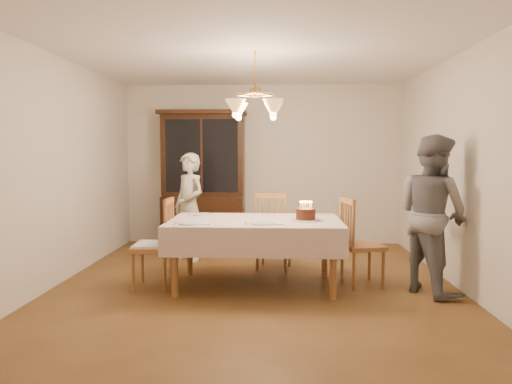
{
  "coord_description": "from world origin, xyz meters",
  "views": [
    {
      "loc": [
        0.24,
        -5.02,
        1.51
      ],
      "look_at": [
        0.0,
        0.2,
        1.05
      ],
      "focal_mm": 32.0,
      "sensor_mm": 36.0,
      "label": 1
    }
  ],
  "objects_px": {
    "china_hutch": "(204,181)",
    "elderly_woman": "(189,207)",
    "chair_far_side": "(274,235)",
    "birthday_cake": "(306,215)",
    "dining_table": "(255,226)"
  },
  "relations": [
    {
      "from": "china_hutch",
      "to": "elderly_woman",
      "type": "distance_m",
      "value": 1.12
    },
    {
      "from": "china_hutch",
      "to": "chair_far_side",
      "type": "relative_size",
      "value": 2.16
    },
    {
      "from": "chair_far_side",
      "to": "elderly_woman",
      "type": "xyz_separation_m",
      "value": [
        -1.17,
        0.41,
        0.31
      ]
    },
    {
      "from": "china_hutch",
      "to": "birthday_cake",
      "type": "distance_m",
      "value": 2.74
    },
    {
      "from": "china_hutch",
      "to": "birthday_cake",
      "type": "relative_size",
      "value": 7.2
    },
    {
      "from": "dining_table",
      "to": "elderly_woman",
      "type": "relative_size",
      "value": 1.27
    },
    {
      "from": "birthday_cake",
      "to": "chair_far_side",
      "type": "bearing_deg",
      "value": 114.16
    },
    {
      "from": "dining_table",
      "to": "china_hutch",
      "type": "height_order",
      "value": "china_hutch"
    },
    {
      "from": "dining_table",
      "to": "elderly_woman",
      "type": "bearing_deg",
      "value": 129.41
    },
    {
      "from": "china_hutch",
      "to": "birthday_cake",
      "type": "bearing_deg",
      "value": -56.73
    },
    {
      "from": "birthday_cake",
      "to": "china_hutch",
      "type": "bearing_deg",
      "value": 123.27
    },
    {
      "from": "chair_far_side",
      "to": "elderly_woman",
      "type": "relative_size",
      "value": 0.67
    },
    {
      "from": "china_hutch",
      "to": "chair_far_side",
      "type": "xyz_separation_m",
      "value": [
        1.14,
        -1.49,
        -0.6
      ]
    },
    {
      "from": "china_hutch",
      "to": "dining_table",
      "type": "bearing_deg",
      "value": -67.35
    },
    {
      "from": "elderly_woman",
      "to": "birthday_cake",
      "type": "xyz_separation_m",
      "value": [
        1.53,
        -1.21,
        0.07
      ]
    }
  ]
}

